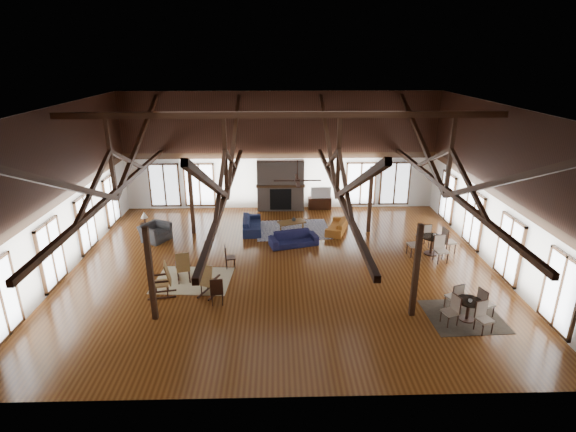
{
  "coord_description": "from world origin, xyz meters",
  "views": [
    {
      "loc": [
        -0.21,
        -15.59,
        7.76
      ],
      "look_at": [
        0.23,
        1.0,
        1.7
      ],
      "focal_mm": 28.0,
      "sensor_mm": 36.0,
      "label": 1
    }
  ],
  "objects_px": {
    "coffee_table": "(292,223)",
    "armchair": "(155,232)",
    "sofa_navy_front": "(294,239)",
    "sofa_orange": "(337,226)",
    "cafe_table_near": "(468,306)",
    "sofa_navy_left": "(252,224)",
    "tv_console": "(320,203)",
    "cafe_table_far": "(432,242)"
  },
  "relations": [
    {
      "from": "tv_console",
      "to": "armchair",
      "type": "bearing_deg",
      "value": -151.93
    },
    {
      "from": "sofa_navy_left",
      "to": "sofa_orange",
      "type": "xyz_separation_m",
      "value": [
        3.92,
        -0.22,
        -0.03
      ]
    },
    {
      "from": "sofa_orange",
      "to": "cafe_table_far",
      "type": "height_order",
      "value": "cafe_table_far"
    },
    {
      "from": "tv_console",
      "to": "coffee_table",
      "type": "bearing_deg",
      "value": -116.87
    },
    {
      "from": "sofa_navy_left",
      "to": "tv_console",
      "type": "height_order",
      "value": "sofa_navy_left"
    },
    {
      "from": "coffee_table",
      "to": "tv_console",
      "type": "distance_m",
      "value": 3.5
    },
    {
      "from": "sofa_navy_left",
      "to": "coffee_table",
      "type": "bearing_deg",
      "value": -96.65
    },
    {
      "from": "sofa_navy_left",
      "to": "coffee_table",
      "type": "height_order",
      "value": "sofa_navy_left"
    },
    {
      "from": "sofa_navy_left",
      "to": "sofa_orange",
      "type": "bearing_deg",
      "value": -95.73
    },
    {
      "from": "sofa_navy_front",
      "to": "cafe_table_near",
      "type": "relative_size",
      "value": 1.11
    },
    {
      "from": "coffee_table",
      "to": "cafe_table_far",
      "type": "xyz_separation_m",
      "value": [
        5.6,
        -2.66,
        0.12
      ]
    },
    {
      "from": "sofa_navy_front",
      "to": "armchair",
      "type": "relative_size",
      "value": 1.78
    },
    {
      "from": "sofa_navy_front",
      "to": "armchair",
      "type": "height_order",
      "value": "armchair"
    },
    {
      "from": "sofa_navy_left",
      "to": "cafe_table_far",
      "type": "height_order",
      "value": "cafe_table_far"
    },
    {
      "from": "cafe_table_near",
      "to": "sofa_orange",
      "type": "bearing_deg",
      "value": 112.56
    },
    {
      "from": "sofa_orange",
      "to": "cafe_table_near",
      "type": "relative_size",
      "value": 1.03
    },
    {
      "from": "sofa_navy_front",
      "to": "sofa_orange",
      "type": "distance_m",
      "value": 2.58
    },
    {
      "from": "sofa_navy_front",
      "to": "coffee_table",
      "type": "height_order",
      "value": "sofa_navy_front"
    },
    {
      "from": "sofa_navy_front",
      "to": "cafe_table_near",
      "type": "height_order",
      "value": "cafe_table_near"
    },
    {
      "from": "sofa_orange",
      "to": "tv_console",
      "type": "xyz_separation_m",
      "value": [
        -0.5,
        3.21,
        0.02
      ]
    },
    {
      "from": "sofa_navy_left",
      "to": "coffee_table",
      "type": "relative_size",
      "value": 1.55
    },
    {
      "from": "sofa_navy_front",
      "to": "armchair",
      "type": "distance_m",
      "value": 6.07
    },
    {
      "from": "tv_console",
      "to": "cafe_table_near",
      "type": "bearing_deg",
      "value": -71.37
    },
    {
      "from": "armchair",
      "to": "sofa_navy_front",
      "type": "bearing_deg",
      "value": -67.24
    },
    {
      "from": "sofa_orange",
      "to": "coffee_table",
      "type": "height_order",
      "value": "sofa_orange"
    },
    {
      "from": "sofa_navy_front",
      "to": "tv_console",
      "type": "relative_size",
      "value": 1.7
    },
    {
      "from": "sofa_navy_front",
      "to": "cafe_table_far",
      "type": "relative_size",
      "value": 0.99
    },
    {
      "from": "sofa_navy_front",
      "to": "coffee_table",
      "type": "bearing_deg",
      "value": 75.09
    },
    {
      "from": "sofa_navy_left",
      "to": "sofa_navy_front",
      "type": "bearing_deg",
      "value": -136.08
    },
    {
      "from": "cafe_table_far",
      "to": "tv_console",
      "type": "bearing_deg",
      "value": 124.84
    },
    {
      "from": "coffee_table",
      "to": "armchair",
      "type": "xyz_separation_m",
      "value": [
        -6.0,
        -0.93,
        -0.04
      ]
    },
    {
      "from": "sofa_orange",
      "to": "cafe_table_near",
      "type": "distance_m",
      "value": 7.99
    },
    {
      "from": "sofa_navy_front",
      "to": "sofa_orange",
      "type": "height_order",
      "value": "sofa_navy_front"
    },
    {
      "from": "armchair",
      "to": "cafe_table_far",
      "type": "height_order",
      "value": "cafe_table_far"
    },
    {
      "from": "sofa_orange",
      "to": "tv_console",
      "type": "relative_size",
      "value": 1.57
    },
    {
      "from": "sofa_navy_front",
      "to": "tv_console",
      "type": "distance_m",
      "value": 5.0
    },
    {
      "from": "armchair",
      "to": "cafe_table_near",
      "type": "height_order",
      "value": "cafe_table_near"
    },
    {
      "from": "cafe_table_near",
      "to": "armchair",
      "type": "bearing_deg",
      "value": 149.61
    },
    {
      "from": "armchair",
      "to": "tv_console",
      "type": "relative_size",
      "value": 0.95
    },
    {
      "from": "sofa_navy_left",
      "to": "sofa_orange",
      "type": "distance_m",
      "value": 3.92
    },
    {
      "from": "sofa_navy_front",
      "to": "tv_console",
      "type": "height_order",
      "value": "tv_console"
    },
    {
      "from": "armchair",
      "to": "tv_console",
      "type": "height_order",
      "value": "armchair"
    }
  ]
}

